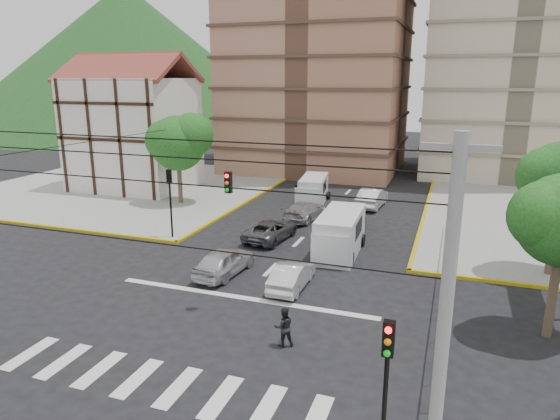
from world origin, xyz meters
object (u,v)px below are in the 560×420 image
at_px(van_left_lane, 313,191).
at_px(car_silver_front_left, 224,261).
at_px(traffic_light_se, 386,375).
at_px(car_white_front_right, 292,275).
at_px(pedestrian_crosswalk, 284,327).
at_px(van_right_lane, 339,235).
at_px(traffic_light_nw, 170,192).

height_order(van_left_lane, car_silver_front_left, van_left_lane).
bearing_deg(traffic_light_se, car_white_front_right, 118.74).
distance_m(traffic_light_se, pedestrian_crosswalk, 7.55).
height_order(van_right_lane, pedestrian_crosswalk, van_right_lane).
xyz_separation_m(car_silver_front_left, car_white_front_right, (3.89, -0.44, -0.07)).
xyz_separation_m(traffic_light_nw, car_white_front_right, (9.62, -4.70, -2.46)).
relative_size(traffic_light_se, pedestrian_crosswalk, 2.78).
bearing_deg(traffic_light_nw, car_white_front_right, -26.04).
bearing_deg(van_right_lane, pedestrian_crosswalk, -90.57).
distance_m(van_right_lane, car_white_front_right, 5.58).
distance_m(traffic_light_nw, car_white_front_right, 10.99).
bearing_deg(van_right_lane, car_silver_front_left, -137.30).
bearing_deg(car_white_front_right, traffic_light_se, 118.24).
bearing_deg(traffic_light_nw, pedestrian_crosswalk, -42.24).
relative_size(traffic_light_se, car_silver_front_left, 1.03).
relative_size(traffic_light_se, van_left_lane, 0.87).
bearing_deg(car_white_front_right, traffic_light_nw, -26.54).
height_order(traffic_light_nw, car_white_front_right, traffic_light_nw).
distance_m(van_right_lane, car_silver_front_left, 7.09).
bearing_deg(traffic_light_se, pedestrian_crosswalk, 129.24).
relative_size(van_left_lane, pedestrian_crosswalk, 3.17).
bearing_deg(pedestrian_crosswalk, traffic_light_se, 99.28).
distance_m(car_silver_front_left, car_white_front_right, 3.92).
distance_m(traffic_light_nw, van_right_lane, 10.92).
height_order(traffic_light_nw, pedestrian_crosswalk, traffic_light_nw).
bearing_deg(van_left_lane, traffic_light_se, -78.42).
bearing_deg(pedestrian_crosswalk, car_white_front_right, -104.93).
height_order(traffic_light_se, van_right_lane, traffic_light_se).
xyz_separation_m(traffic_light_se, traffic_light_nw, (-15.60, 15.60, 0.00)).
height_order(car_white_front_right, pedestrian_crosswalk, pedestrian_crosswalk).
distance_m(traffic_light_se, car_white_front_right, 12.67).
bearing_deg(car_silver_front_left, van_right_lane, -129.44).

